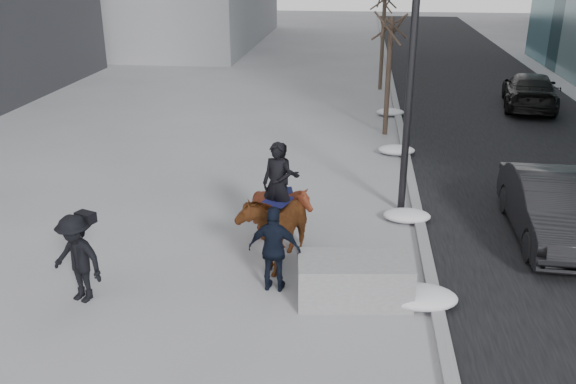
# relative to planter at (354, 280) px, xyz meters

# --- Properties ---
(ground) EXTENTS (120.00, 120.00, 0.00)m
(ground) POSITION_rel_planter_xyz_m (-1.46, 0.45, -0.43)
(ground) COLOR gray
(ground) RESTS_ON ground
(road) EXTENTS (8.00, 90.00, 0.01)m
(road) POSITION_rel_planter_xyz_m (5.54, 10.45, -0.42)
(road) COLOR black
(road) RESTS_ON ground
(curb) EXTENTS (0.25, 90.00, 0.12)m
(curb) POSITION_rel_planter_xyz_m (1.54, 10.45, -0.37)
(curb) COLOR gray
(curb) RESTS_ON ground
(planter) EXTENTS (2.23, 1.30, 0.85)m
(planter) POSITION_rel_planter_xyz_m (0.00, 0.00, 0.00)
(planter) COLOR gray
(planter) RESTS_ON ground
(car_near) EXTENTS (1.66, 4.57, 1.50)m
(car_near) POSITION_rel_planter_xyz_m (4.43, 3.27, 0.32)
(car_near) COLOR black
(car_near) RESTS_ON ground
(car_far) EXTENTS (2.90, 5.37, 1.48)m
(car_far) POSITION_rel_planter_xyz_m (7.11, 16.29, 0.31)
(car_far) COLOR black
(car_far) RESTS_ON ground
(tree_near) EXTENTS (1.20, 1.20, 4.60)m
(tree_near) POSITION_rel_planter_xyz_m (0.94, 11.54, 1.88)
(tree_near) COLOR #32231D
(tree_near) RESTS_ON ground
(tree_far) EXTENTS (1.20, 1.20, 5.02)m
(tree_far) POSITION_rel_planter_xyz_m (0.94, 19.36, 2.09)
(tree_far) COLOR #3B2E23
(tree_far) RESTS_ON ground
(mounted_left) EXTENTS (1.51, 2.20, 2.61)m
(mounted_left) POSITION_rel_planter_xyz_m (-1.67, 1.40, 0.54)
(mounted_left) COLOR #501F10
(mounted_left) RESTS_ON ground
(mounted_right) EXTENTS (1.52, 1.64, 2.36)m
(mounted_right) POSITION_rel_planter_xyz_m (-1.67, 2.19, 0.52)
(mounted_right) COLOR #461C0E
(mounted_right) RESTS_ON ground
(feeder) EXTENTS (1.06, 0.89, 1.75)m
(feeder) POSITION_rel_planter_xyz_m (-1.55, 0.21, 0.45)
(feeder) COLOR black
(feeder) RESTS_ON ground
(camera_crew) EXTENTS (1.29, 1.01, 1.75)m
(camera_crew) POSITION_rel_planter_xyz_m (-5.16, -0.60, 0.46)
(camera_crew) COLOR black
(camera_crew) RESTS_ON ground
(lamppost) EXTENTS (0.25, 2.00, 9.09)m
(lamppost) POSITION_rel_planter_xyz_m (1.14, 4.68, 4.57)
(lamppost) COLOR black
(lamppost) RESTS_ON ground
(snow_piles) EXTENTS (1.41, 15.14, 0.36)m
(snow_piles) POSITION_rel_planter_xyz_m (1.24, 5.59, -0.27)
(snow_piles) COLOR silver
(snow_piles) RESTS_ON ground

